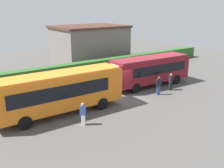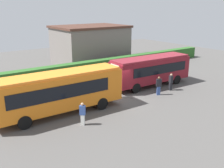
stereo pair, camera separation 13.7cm
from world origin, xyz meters
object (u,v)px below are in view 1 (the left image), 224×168
object	(u,v)px
person_left	(83,113)
person_center	(159,85)
person_right	(171,81)
bus_orange	(60,91)
bus_maroon	(150,69)

from	to	relation	value
person_left	person_center	size ratio (longest dim) A/B	0.94
person_left	person_right	size ratio (longest dim) A/B	0.98
person_center	person_right	world-z (taller)	person_center
bus_orange	bus_maroon	bearing A→B (deg)	8.28
bus_orange	person_center	distance (m)	9.67
person_center	person_right	distance (m)	2.06
bus_orange	person_right	bearing A→B (deg)	-3.74
person_right	bus_maroon	bearing A→B (deg)	121.34
bus_maroon	person_center	distance (m)	3.16
person_center	person_left	bearing A→B (deg)	130.99
bus_orange	person_left	xyz separation A→B (m)	(0.40, -2.78, -1.02)
bus_maroon	person_center	size ratio (longest dim) A/B	5.17
bus_orange	person_left	size ratio (longest dim) A/B	6.18
bus_orange	bus_maroon	xyz separation A→B (m)	(10.99, 1.44, -0.12)
person_center	person_right	bearing A→B (deg)	-49.63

